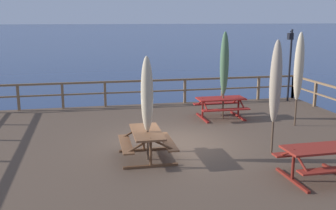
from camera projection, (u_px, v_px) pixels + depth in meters
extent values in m
plane|color=navy|center=(174.00, 170.00, 11.89)|extent=(600.00, 600.00, 0.00)
cube|color=brown|center=(174.00, 157.00, 11.79)|extent=(14.23, 11.28, 0.86)
cube|color=brown|center=(146.00, 81.00, 16.71)|extent=(13.93, 0.09, 0.08)
cube|color=brown|center=(146.00, 92.00, 16.82)|extent=(13.93, 0.07, 0.06)
cube|color=brown|center=(18.00, 98.00, 15.78)|extent=(0.10, 0.10, 1.05)
cube|color=brown|center=(63.00, 96.00, 16.13)|extent=(0.10, 0.10, 1.05)
cube|color=brown|center=(105.00, 94.00, 16.48)|extent=(0.10, 0.10, 1.05)
cube|color=brown|center=(146.00, 93.00, 16.83)|extent=(0.10, 0.10, 1.05)
cube|color=brown|center=(185.00, 91.00, 17.18)|extent=(0.10, 0.10, 1.05)
cube|color=brown|center=(222.00, 90.00, 17.53)|extent=(0.10, 0.10, 1.05)
cube|color=brown|center=(258.00, 88.00, 17.88)|extent=(0.10, 0.10, 1.05)
cube|color=brown|center=(293.00, 87.00, 18.23)|extent=(0.10, 0.10, 1.05)
cube|color=brown|center=(315.00, 94.00, 16.48)|extent=(0.10, 0.10, 1.05)
cube|color=brown|center=(293.00, 87.00, 18.23)|extent=(0.10, 0.10, 1.05)
cube|color=maroon|center=(221.00, 99.00, 14.57)|extent=(1.78, 0.77, 0.05)
cube|color=maroon|center=(226.00, 110.00, 14.10)|extent=(1.78, 0.29, 0.04)
cube|color=maroon|center=(216.00, 103.00, 15.17)|extent=(1.78, 0.29, 0.04)
cube|color=maroon|center=(202.00, 118.00, 14.57)|extent=(0.09, 1.40, 0.06)
cylinder|color=maroon|center=(203.00, 109.00, 14.50)|extent=(0.07, 0.07, 0.74)
cylinder|color=maroon|center=(205.00, 105.00, 14.18)|extent=(0.06, 0.63, 0.37)
cylinder|color=maroon|center=(200.00, 102.00, 14.72)|extent=(0.06, 0.63, 0.37)
cube|color=maroon|center=(238.00, 116.00, 14.87)|extent=(0.09, 1.40, 0.06)
cylinder|color=maroon|center=(238.00, 107.00, 14.80)|extent=(0.07, 0.07, 0.74)
cylinder|color=maroon|center=(241.00, 103.00, 14.48)|extent=(0.06, 0.63, 0.37)
cylinder|color=maroon|center=(236.00, 100.00, 15.01)|extent=(0.06, 0.63, 0.37)
cube|color=brown|center=(147.00, 132.00, 10.29)|extent=(0.78, 1.65, 0.05)
cube|color=brown|center=(168.00, 141.00, 10.47)|extent=(0.30, 1.64, 0.04)
cube|color=brown|center=(126.00, 144.00, 10.25)|extent=(0.30, 1.64, 0.04)
cube|color=brown|center=(151.00, 166.00, 9.84)|extent=(1.40, 0.09, 0.06)
cylinder|color=brown|center=(151.00, 153.00, 9.76)|extent=(0.07, 0.07, 0.74)
cylinder|color=brown|center=(162.00, 144.00, 9.77)|extent=(0.63, 0.06, 0.37)
cylinder|color=brown|center=(139.00, 146.00, 9.66)|extent=(0.63, 0.06, 0.37)
cube|color=brown|center=(144.00, 150.00, 11.06)|extent=(1.40, 0.09, 0.06)
cylinder|color=brown|center=(144.00, 138.00, 10.99)|extent=(0.07, 0.07, 0.74)
cylinder|color=brown|center=(153.00, 130.00, 10.99)|extent=(0.63, 0.06, 0.37)
cylinder|color=brown|center=(134.00, 131.00, 10.88)|extent=(0.63, 0.06, 0.37)
cube|color=maroon|center=(319.00, 149.00, 8.98)|extent=(1.66, 0.79, 0.05)
cube|color=maroon|center=(333.00, 170.00, 8.52)|extent=(1.65, 0.31, 0.04)
cube|color=maroon|center=(305.00, 153.00, 9.58)|extent=(1.65, 0.31, 0.04)
cube|color=maroon|center=(292.00, 180.00, 9.00)|extent=(0.10, 1.40, 0.06)
cylinder|color=maroon|center=(293.00, 166.00, 8.92)|extent=(0.07, 0.07, 0.74)
cylinder|color=maroon|center=(300.00, 161.00, 8.61)|extent=(0.07, 0.63, 0.37)
cylinder|color=maroon|center=(287.00, 153.00, 9.14)|extent=(0.07, 0.63, 0.37)
cylinder|color=maroon|center=(336.00, 149.00, 9.42)|extent=(0.07, 0.63, 0.37)
cylinder|color=#4C3828|center=(224.00, 78.00, 14.34)|extent=(0.06, 0.06, 3.04)
ellipsoid|color=#4C704C|center=(224.00, 63.00, 14.22)|extent=(0.32, 0.32, 2.31)
cylinder|color=#2D432D|center=(224.00, 68.00, 14.26)|extent=(0.21, 0.21, 0.05)
cone|color=#4C3828|center=(225.00, 34.00, 13.99)|extent=(0.10, 0.10, 0.14)
cylinder|color=#4C3828|center=(147.00, 112.00, 10.10)|extent=(0.06, 0.06, 2.60)
ellipsoid|color=#CCB793|center=(147.00, 94.00, 10.00)|extent=(0.32, 0.32, 1.98)
cylinder|color=#7A6E58|center=(147.00, 100.00, 10.03)|extent=(0.21, 0.21, 0.05)
cone|color=#4C3828|center=(147.00, 59.00, 9.80)|extent=(0.10, 0.10, 0.14)
cylinder|color=#4C3828|center=(298.00, 82.00, 13.31)|extent=(0.06, 0.06, 3.06)
ellipsoid|color=#CCB793|center=(299.00, 67.00, 13.19)|extent=(0.32, 0.32, 2.32)
cylinder|color=#7A6E58|center=(299.00, 72.00, 13.23)|extent=(0.21, 0.21, 0.05)
cone|color=#4C3828|center=(301.00, 35.00, 12.96)|extent=(0.10, 0.10, 0.14)
cylinder|color=#4C3828|center=(275.00, 101.00, 10.56)|extent=(0.06, 0.06, 2.97)
ellipsoid|color=tan|center=(276.00, 82.00, 10.45)|extent=(0.32, 0.32, 2.25)
cylinder|color=#685B4C|center=(275.00, 88.00, 10.48)|extent=(0.21, 0.21, 0.05)
cone|color=#4C3828|center=(278.00, 43.00, 10.22)|extent=(0.10, 0.10, 0.14)
cylinder|color=black|center=(290.00, 66.00, 17.36)|extent=(0.09, 0.09, 3.20)
cylinder|color=black|center=(291.00, 31.00, 16.78)|extent=(0.37, 0.48, 0.06)
cube|color=black|center=(290.00, 36.00, 16.58)|extent=(0.20, 0.20, 0.28)
sphere|color=#F4E08C|center=(290.00, 36.00, 16.58)|extent=(0.14, 0.14, 0.14)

